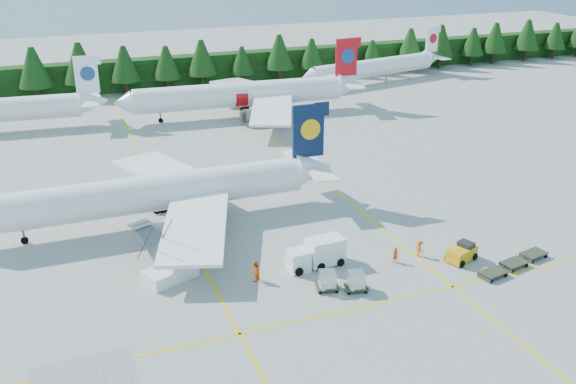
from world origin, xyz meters
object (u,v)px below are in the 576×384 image
object	(u,v)px
service_truck	(316,253)
airliner_red	(236,95)
airstairs	(168,269)
airliner_navy	(143,195)
baggage_tug	(462,253)

from	to	relation	value
service_truck	airliner_red	bearing A→B (deg)	77.36
airstairs	service_truck	world-z (taller)	airstairs
airliner_navy	baggage_tug	xyz separation A→B (m)	(27.27, -19.14, -2.70)
airliner_navy	baggage_tug	size ratio (longest dim) A/B	11.60
service_truck	airstairs	bearing A→B (deg)	164.65
airliner_navy	airstairs	size ratio (longest dim) A/B	5.57
airstairs	service_truck	distance (m)	13.84
airstairs	baggage_tug	bearing A→B (deg)	-37.30
airliner_navy	service_truck	bearing A→B (deg)	-47.73
airliner_navy	airliner_red	size ratio (longest dim) A/B	0.95
airliner_red	airstairs	size ratio (longest dim) A/B	5.85
service_truck	baggage_tug	size ratio (longest dim) A/B	1.64
airliner_red	baggage_tug	bearing A→B (deg)	-80.91
airliner_red	service_truck	xyz separation A→B (m)	(-8.38, -53.36, -2.36)
baggage_tug	airliner_red	bearing A→B (deg)	74.37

